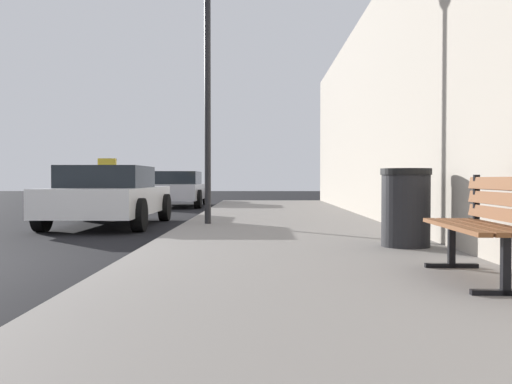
# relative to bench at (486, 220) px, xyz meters

# --- Properties ---
(sidewalk) EXTENTS (4.00, 32.00, 0.15)m
(sidewalk) POSITION_rel_bench_xyz_m (-1.39, 1.47, -0.58)
(sidewalk) COLOR gray
(sidewalk) RESTS_ON ground_plane
(building_wall) EXTENTS (0.70, 32.00, 4.81)m
(building_wall) POSITION_rel_bench_xyz_m (0.81, 1.47, 1.75)
(building_wall) COLOR #ADA393
(building_wall) RESTS_ON ground_plane
(bench) EXTENTS (0.54, 1.52, 0.89)m
(bench) POSITION_rel_bench_xyz_m (0.00, 0.00, 0.00)
(bench) COLOR brown
(bench) RESTS_ON sidewalk
(trash_bin) EXTENTS (0.63, 0.63, 0.98)m
(trash_bin) POSITION_rel_bench_xyz_m (-0.07, 2.32, -0.01)
(trash_bin) COLOR black
(trash_bin) RESTS_ON sidewalk
(street_lamp) EXTENTS (0.36, 0.36, 4.67)m
(street_lamp) POSITION_rel_bench_xyz_m (-2.91, 5.90, 2.66)
(street_lamp) COLOR black
(street_lamp) RESTS_ON sidewalk
(car_white) EXTENTS (2.07, 4.37, 1.43)m
(car_white) POSITION_rel_bench_xyz_m (-5.12, 7.14, -0.01)
(car_white) COLOR white
(car_white) RESTS_ON ground_plane
(car_silver) EXTENTS (1.98, 4.40, 1.27)m
(car_silver) POSITION_rel_bench_xyz_m (-4.91, 15.52, -0.01)
(car_silver) COLOR #B7B7BF
(car_silver) RESTS_ON ground_plane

